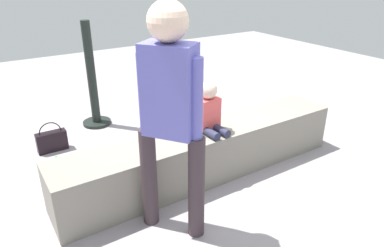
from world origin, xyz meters
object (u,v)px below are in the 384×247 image
Objects in this scene: handbag_black_leather at (52,141)px; water_bottle_far_side at (195,127)px; water_bottle_near_gift at (58,167)px; party_cup_red at (82,161)px; gift_bag at (151,126)px; cake_box_white at (116,152)px; adult_standing at (170,105)px; child_seated at (209,110)px; cake_plate at (183,135)px.

water_bottle_far_side is at bearing -18.14° from handbag_black_leather.
water_bottle_near_gift reaches higher than party_cup_red.
gift_bag reaches higher than water_bottle_near_gift.
party_cup_red is at bearing 174.36° from cake_box_white.
water_bottle_near_gift is 1.05× the size of water_bottle_far_side.
gift_bag is at bearing 14.55° from water_bottle_near_gift.
water_bottle_far_side is at bearing -0.81° from party_cup_red.
adult_standing is at bearing -64.90° from water_bottle_near_gift.
party_cup_red is at bearing -70.61° from handbag_black_leather.
gift_bag is at bearing 13.35° from party_cup_red.
party_cup_red is (-1.02, 0.85, -0.65)m from child_seated.
handbag_black_leather is at bearing 82.75° from water_bottle_near_gift.
cake_plate is at bearing -129.31° from water_bottle_far_side.
child_seated is at bearing -3.46° from cake_plate.
party_cup_red is at bearing 18.85° from water_bottle_near_gift.
adult_standing is 5.01× the size of handbag_black_leather.
adult_standing is 1.89m from gift_bag.
cake_box_white is (-0.55, -0.25, -0.07)m from gift_bag.
gift_bag is at bearing 69.52° from adult_standing.
water_bottle_far_side reaches higher than party_cup_red.
adult_standing reaches higher than gift_bag.
child_seated reaches higher than water_bottle_far_side.
party_cup_red is (0.25, 0.09, -0.06)m from water_bottle_near_gift.
handbag_black_leather is (-1.19, 1.35, -0.57)m from child_seated.
gift_bag reaches higher than party_cup_red.
gift_bag is at bearing 24.88° from cake_box_white.
adult_standing is at bearing -74.41° from handbag_black_leather.
adult_standing is 1.95m from water_bottle_far_side.
cake_plate is at bearing 176.54° from child_seated.
handbag_black_leather is (-0.18, 0.50, 0.08)m from party_cup_red.
gift_bag is at bearing 80.34° from cake_plate.
party_cup_red is 0.35× the size of cake_box_white.
gift_bag is 0.92× the size of handbag_black_leather.
handbag_black_leather reaches higher than gift_bag.
cake_box_white is at bearing -5.64° from party_cup_red.
cake_box_white is at bearing -155.12° from gift_bag.
child_seated is 2.18× the size of water_bottle_near_gift.
cake_box_white is at bearing -179.08° from water_bottle_far_side.
water_bottle_far_side is 1.67m from handbag_black_leather.
child_seated is 1.52× the size of gift_bag.
adult_standing is at bearing -128.70° from cake_plate.
cake_plate reaches higher than water_bottle_far_side.
party_cup_red is at bearing 131.44° from cake_plate.
adult_standing reaches higher than party_cup_red.
gift_bag is 3.45× the size of party_cup_red.
gift_bag is (0.58, 1.56, -0.91)m from adult_standing.
party_cup_red is at bearing 179.19° from water_bottle_far_side.
child_seated is at bearing -40.01° from party_cup_red.
party_cup_red is (-0.34, 1.34, -1.00)m from adult_standing.
cake_box_white is (-0.37, 0.80, -0.43)m from cake_plate.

